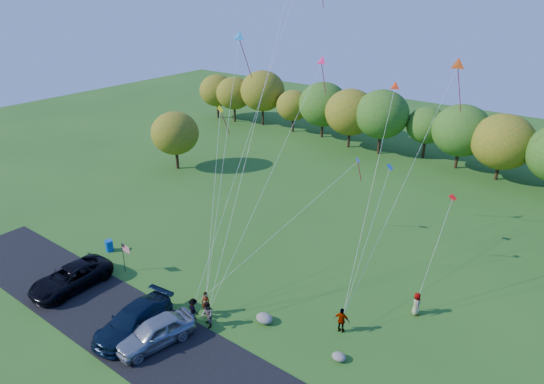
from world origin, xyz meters
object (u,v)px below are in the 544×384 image
Objects in this scene: park_bench at (96,260)px; flyer_c at (193,309)px; minivan_silver at (155,332)px; trash_barrel at (109,246)px; minivan_navy at (133,321)px; flyer_d at (342,320)px; minivan_dark at (71,278)px; flyer_a at (206,303)px; flyer_e at (416,304)px; flyer_b at (207,315)px.

flyer_c is at bearing -3.84° from park_bench.
minivan_silver is 13.08m from trash_barrel.
minivan_navy is 3.26× the size of flyer_d.
trash_barrel is at bearing 114.07° from minivan_dark.
flyer_d reaches higher than minivan_dark.
flyer_c is 12.25m from trash_barrel.
minivan_silver is at bearing 99.62° from flyer_c.
flyer_a reaches higher than trash_barrel.
trash_barrel is at bearing 145.65° from minivan_navy.
minivan_dark is at bearing 171.07° from minivan_navy.
minivan_silver is 2.96× the size of flyer_a.
minivan_dark is at bearing 27.92° from flyer_c.
flyer_d reaches higher than trash_barrel.
flyer_e is 1.73× the size of trash_barrel.
minivan_dark is at bearing -64.41° from trash_barrel.
flyer_b reaches higher than park_bench.
flyer_e is 24.91m from trash_barrel.
minivan_navy is at bearing -164.59° from minivan_silver.
minivan_navy is at bearing -3.88° from minivan_dark.
minivan_silver reaches higher than trash_barrel.
flyer_e is 24.59m from park_bench.
minivan_dark is at bearing -130.82° from flyer_b.
minivan_navy is 3.37× the size of park_bench.
trash_barrel is at bearing -3.71° from flyer_d.
flyer_b is 1.09× the size of park_bench.
minivan_dark reaches higher than flyer_a.
flyer_e is (11.64, 9.53, 0.05)m from flyer_c.
flyer_c is 15.05m from flyer_e.
minivan_navy is at bearing -131.90° from flyer_a.
minivan_silver is (9.65, -0.20, 0.03)m from minivan_dark.
minivan_dark is 11.43m from flyer_b.
flyer_a is (2.39, 4.19, -0.04)m from minivan_navy.
minivan_silver is 3.46m from flyer_b.
flyer_d is 1.06× the size of flyer_e.
park_bench is (-11.01, -0.02, -0.27)m from flyer_c.
flyer_b is at bearing 22.45° from flyer_d.
park_bench is (-11.31, -0.90, -0.35)m from flyer_a.
flyer_d is 5.60m from flyer_e.
flyer_a is at bearing 0.62° from park_bench.
flyer_c is (2.09, 3.30, -0.12)m from minivan_navy.
flyer_a is 11.35m from park_bench.
flyer_d is at bearing 55.32° from minivan_silver.
minivan_silver is at bearing -107.27° from flyer_a.
minivan_navy is at bearing 25.84° from flyer_d.
flyer_d is (8.23, 4.00, 0.03)m from flyer_a.
flyer_c is at bearing 97.64° from flyer_e.
park_bench is (-8.92, 3.28, -0.39)m from minivan_navy.
flyer_a is at bearing -97.68° from flyer_c.
flyer_b is at bearing 37.27° from minivan_navy.
minivan_silver is at bearing -2.70° from minivan_dark.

